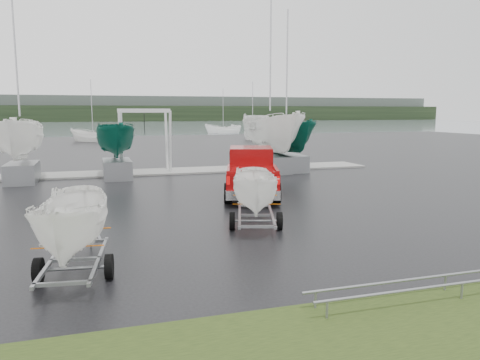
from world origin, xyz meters
TOP-DOWN VIEW (x-y plane):
  - ground_plane at (0.00, 0.00)m, footprint 120.00×120.00m
  - lake at (0.00, 100.00)m, footprint 300.00×300.00m
  - grass_verge at (0.00, -11.00)m, footprint 40.00×40.00m
  - dock at (0.00, 13.00)m, footprint 30.00×3.00m
  - treeline at (0.00, 170.00)m, footprint 300.00×8.00m
  - far_hill at (0.00, 178.00)m, footprint 300.00×6.00m
  - pickup_truck at (3.83, 3.83)m, footprint 4.09×6.96m
  - trailer_hitched at (1.80, -2.69)m, footprint 2.20×3.79m
  - trailer_parked at (-3.92, -5.95)m, footprint 1.84×3.72m
  - boat_hoist at (-0.26, 13.00)m, footprint 3.30×2.18m
  - keelboat_0 at (-7.30, 11.00)m, footprint 2.51×3.20m
  - keelboat_1 at (-2.13, 11.20)m, footprint 2.22×3.20m
  - keelboat_2 at (7.72, 11.00)m, footprint 2.82×3.20m
  - keelboat_3 at (9.00, 11.30)m, footprint 2.35×3.20m
  - mast_rack_2 at (4.00, -9.50)m, footprint 7.00×0.56m
  - moored_boat_1 at (-3.50, 46.61)m, footprint 3.75×3.74m
  - moored_boat_2 at (17.95, 45.04)m, footprint 2.92×2.95m
  - moored_boat_3 at (19.00, 64.59)m, footprint 2.69×2.62m

SIDE VIEW (x-z plane):
  - lake at x=0.00m, z-range -0.01..-0.01m
  - ground_plane at x=0.00m, z-range 0.00..0.00m
  - grass_verge at x=0.00m, z-range 0.00..0.00m
  - moored_boat_1 at x=-3.50m, z-range -5.75..5.76m
  - moored_boat_3 at x=19.00m, z-range -5.69..5.70m
  - moored_boat_2 at x=17.95m, z-range -5.44..5.45m
  - dock at x=0.00m, z-range -0.01..0.11m
  - mast_rack_2 at x=4.00m, z-range 0.32..0.38m
  - pickup_truck at x=3.83m, z-range 0.05..2.24m
  - trailer_hitched at x=1.80m, z-range 0.20..4.75m
  - trailer_parked at x=-3.92m, z-range 0.21..4.92m
  - boat_hoist at x=-0.26m, z-range 0.61..4.73m
  - treeline at x=0.00m, z-range 0.00..6.00m
  - keelboat_1 at x=-2.13m, z-range -0.01..6.99m
  - keelboat_3 at x=9.00m, z-range -1.54..8.97m
  - keelboat_0 at x=-7.30m, z-range -1.35..9.33m
  - keelboat_2 at x=7.72m, z-range -1.02..9.98m
  - far_hill at x=0.00m, z-range 0.00..10.00m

